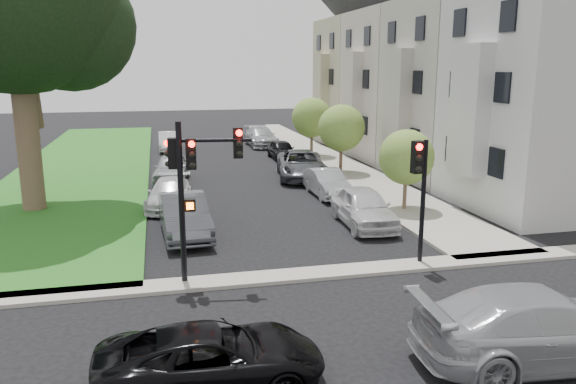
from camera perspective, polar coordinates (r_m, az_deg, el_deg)
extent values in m
plane|color=black|center=(15.75, 4.21, -11.06)|extent=(140.00, 140.00, 0.00)
cube|color=#276320|center=(38.54, -19.85, 2.57)|extent=(8.00, 44.00, 0.12)
cube|color=#A19980|center=(39.84, 3.27, 3.61)|extent=(3.50, 44.00, 0.12)
cube|color=#A19980|center=(17.50, 2.25, -8.33)|extent=(60.00, 1.00, 0.12)
cube|color=#ABAAA7|center=(27.55, 24.97, 8.75)|extent=(7.00, 7.40, 10.00)
cube|color=#ABAAA7|center=(25.40, 17.93, 7.95)|extent=(0.70, 2.20, 5.50)
cube|color=black|center=(25.51, 18.67, 10.17)|extent=(0.08, 3.60, 6.00)
cube|color=gray|center=(33.78, 17.11, 9.88)|extent=(7.00, 7.40, 10.00)
cube|color=gray|center=(32.06, 11.01, 9.19)|extent=(0.70, 2.20, 5.50)
cube|color=black|center=(32.14, 11.58, 10.96)|extent=(0.08, 3.60, 6.00)
cube|color=#B3B1AD|center=(40.45, 11.74, 10.55)|extent=(7.00, 7.40, 10.00)
cube|color=#B3B1AD|center=(39.02, 6.49, 9.92)|extent=(0.70, 2.20, 5.50)
cube|color=black|center=(39.09, 6.95, 11.38)|extent=(0.08, 3.60, 6.00)
cube|color=tan|center=(47.36, 7.90, 10.97)|extent=(7.00, 7.40, 10.00)
cube|color=tan|center=(46.15, 3.34, 10.40)|extent=(0.70, 2.20, 5.50)
cube|color=black|center=(46.21, 3.72, 11.64)|extent=(0.08, 3.60, 6.00)
cylinder|color=brown|center=(26.91, -24.98, 5.65)|extent=(0.99, 0.99, 7.17)
sphere|color=black|center=(27.38, -21.32, 15.48)|extent=(5.73, 5.73, 5.73)
cylinder|color=brown|center=(25.42, 11.79, 0.01)|extent=(0.17, 0.17, 1.74)
sphere|color=olive|center=(25.13, 11.95, 3.49)|extent=(2.43, 2.43, 2.43)
cylinder|color=brown|center=(33.63, 5.39, 3.49)|extent=(0.20, 0.20, 1.97)
sphere|color=olive|center=(33.39, 5.45, 6.50)|extent=(2.76, 2.76, 2.76)
cylinder|color=brown|center=(39.83, 2.41, 4.99)|extent=(0.20, 0.20, 2.00)
sphere|color=olive|center=(39.62, 2.43, 7.57)|extent=(2.80, 2.80, 2.80)
cylinder|color=black|center=(16.43, -10.76, -1.35)|extent=(0.19, 0.19, 4.83)
cylinder|color=black|center=(16.15, -7.40, 5.24)|extent=(2.04, 0.38, 0.11)
cube|color=black|center=(16.15, -9.82, 3.83)|extent=(0.31, 0.28, 0.88)
cube|color=black|center=(16.24, -5.10, 5.01)|extent=(0.31, 0.28, 0.88)
cube|color=black|center=(16.36, -11.66, 3.86)|extent=(0.28, 0.31, 0.88)
sphere|color=#FF0C05|center=(15.97, -9.83, 4.81)|extent=(0.19, 0.19, 0.19)
sphere|color=black|center=(16.06, -9.75, 2.71)|extent=(0.19, 0.19, 0.19)
cube|color=black|center=(16.44, -9.95, -1.31)|extent=(0.35, 0.27, 0.35)
cube|color=#FF5905|center=(16.31, -9.93, -1.41)|extent=(0.20, 0.03, 0.20)
cylinder|color=black|center=(18.40, 13.53, -1.15)|extent=(0.18, 0.18, 4.09)
cube|color=black|center=(17.99, 13.01, 3.46)|extent=(0.37, 0.33, 1.02)
sphere|color=#FF0C05|center=(17.80, 13.29, 4.47)|extent=(0.22, 0.22, 0.22)
imported|color=black|center=(11.78, -7.82, -16.37)|extent=(4.59, 2.15, 1.27)
imported|color=#999BA0|center=(13.67, 24.39, -12.30)|extent=(5.79, 2.64, 1.64)
imported|color=silver|center=(22.80, 7.69, -1.53)|extent=(2.03, 4.63, 1.55)
imported|color=#999BA0|center=(27.89, 3.98, 0.94)|extent=(1.47, 4.07, 1.33)
imported|color=#3F4247|center=(32.23, 1.37, 2.79)|extent=(3.53, 6.05, 1.58)
imported|color=black|center=(39.01, -0.62, 4.32)|extent=(1.61, 3.85, 1.30)
imported|color=#999BA0|center=(45.34, -2.75, 5.62)|extent=(2.21, 5.27, 1.52)
imported|color=#3F4247|center=(21.63, -10.49, -2.38)|extent=(1.94, 4.86, 1.57)
imported|color=silver|center=(26.13, -11.97, -0.17)|extent=(2.43, 4.63, 1.28)
imported|color=#999BA0|center=(31.98, -11.77, 2.37)|extent=(2.36, 4.60, 1.50)
imported|color=silver|center=(43.81, -12.00, 5.05)|extent=(1.51, 4.32, 1.42)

